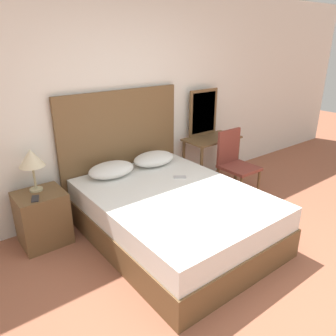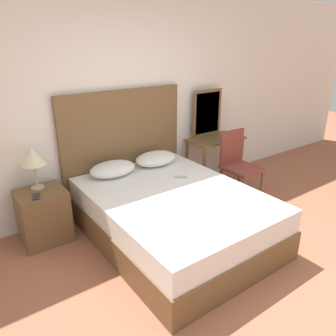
# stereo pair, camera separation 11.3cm
# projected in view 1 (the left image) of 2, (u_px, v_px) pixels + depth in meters

# --- Properties ---
(ground_plane) EXTENTS (16.00, 16.00, 0.00)m
(ground_plane) POSITION_uv_depth(u_px,v_px,m) (259.00, 300.00, 2.82)
(ground_plane) COLOR #9E5B42
(wall_back) EXTENTS (10.00, 0.06, 2.70)m
(wall_back) POSITION_uv_depth(u_px,v_px,m) (116.00, 103.00, 4.05)
(wall_back) COLOR white
(wall_back) RESTS_ON ground_plane
(bed) EXTENTS (1.59, 2.10, 0.56)m
(bed) POSITION_uv_depth(u_px,v_px,m) (174.00, 216.00, 3.60)
(bed) COLOR brown
(bed) RESTS_ON ground_plane
(headboard) EXTENTS (1.67, 0.05, 1.52)m
(headboard) POSITION_uv_depth(u_px,v_px,m) (122.00, 150.00, 4.22)
(headboard) COLOR brown
(headboard) RESTS_ON ground_plane
(pillow_left) EXTENTS (0.57, 0.39, 0.17)m
(pillow_left) POSITION_uv_depth(u_px,v_px,m) (111.00, 170.00, 3.88)
(pillow_left) COLOR white
(pillow_left) RESTS_ON bed
(pillow_right) EXTENTS (0.57, 0.39, 0.17)m
(pillow_right) POSITION_uv_depth(u_px,v_px,m) (154.00, 159.00, 4.24)
(pillow_right) COLOR white
(pillow_right) RESTS_ON bed
(phone_on_bed) EXTENTS (0.16, 0.14, 0.01)m
(phone_on_bed) POSITION_uv_depth(u_px,v_px,m) (180.00, 177.00, 3.88)
(phone_on_bed) COLOR #B7B7BC
(phone_on_bed) RESTS_ON bed
(nightstand) EXTENTS (0.49, 0.45, 0.59)m
(nightstand) POSITION_uv_depth(u_px,v_px,m) (43.00, 218.00, 3.53)
(nightstand) COLOR brown
(nightstand) RESTS_ON ground_plane
(table_lamp) EXTENTS (0.26, 0.26, 0.46)m
(table_lamp) POSITION_uv_depth(u_px,v_px,m) (31.00, 159.00, 3.35)
(table_lamp) COLOR tan
(table_lamp) RESTS_ON nightstand
(phone_on_nightstand) EXTENTS (0.12, 0.16, 0.01)m
(phone_on_nightstand) POSITION_uv_depth(u_px,v_px,m) (35.00, 199.00, 3.29)
(phone_on_nightstand) COLOR #232328
(phone_on_nightstand) RESTS_ON nightstand
(vanity_desk) EXTENTS (0.83, 0.46, 0.74)m
(vanity_desk) POSITION_uv_depth(u_px,v_px,m) (211.00, 147.00, 4.86)
(vanity_desk) COLOR brown
(vanity_desk) RESTS_ON ground_plane
(vanity_mirror) EXTENTS (0.52, 0.03, 0.68)m
(vanity_mirror) POSITION_uv_depth(u_px,v_px,m) (203.00, 113.00, 4.83)
(vanity_mirror) COLOR brown
(vanity_mirror) RESTS_ON vanity_desk
(chair) EXTENTS (0.43, 0.48, 0.93)m
(chair) POSITION_uv_depth(u_px,v_px,m) (234.00, 160.00, 4.54)
(chair) COLOR brown
(chair) RESTS_ON ground_plane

